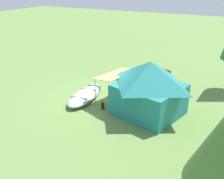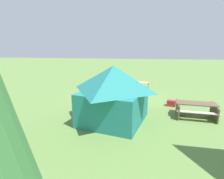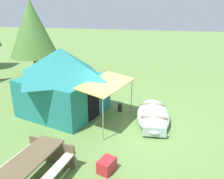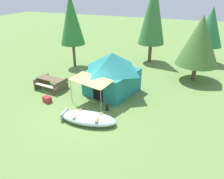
% 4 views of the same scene
% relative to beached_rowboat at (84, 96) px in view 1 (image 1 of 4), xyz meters
% --- Properties ---
extents(ground_plane, '(80.00, 80.00, 0.00)m').
position_rel_beached_rowboat_xyz_m(ground_plane, '(-0.59, 0.93, -0.24)').
color(ground_plane, olive).
extents(beached_rowboat, '(3.12, 1.59, 0.45)m').
position_rel_beached_rowboat_xyz_m(beached_rowboat, '(0.00, 0.00, 0.00)').
color(beached_rowboat, '#A6BAB9').
rests_on(beached_rowboat, ground_plane).
extents(canvas_cabin_tent, '(3.64, 4.79, 2.72)m').
position_rel_beached_rowboat_xyz_m(canvas_cabin_tent, '(-0.17, 3.70, 1.17)').
color(canvas_cabin_tent, '#237B79').
rests_on(canvas_cabin_tent, ground_plane).
extents(picnic_table, '(2.09, 1.64, 0.77)m').
position_rel_beached_rowboat_xyz_m(picnic_table, '(-4.27, 2.62, 0.25)').
color(picnic_table, brown).
rests_on(picnic_table, ground_plane).
extents(cooler_box, '(0.58, 0.49, 0.36)m').
position_rel_beached_rowboat_xyz_m(cooler_box, '(-3.35, 0.94, -0.06)').
color(cooler_box, '#B5232C').
rests_on(cooler_box, ground_plane).
extents(fuel_can, '(0.25, 0.25, 0.35)m').
position_rel_beached_rowboat_xyz_m(fuel_can, '(0.44, 1.44, -0.06)').
color(fuel_can, black).
rests_on(fuel_can, ground_plane).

